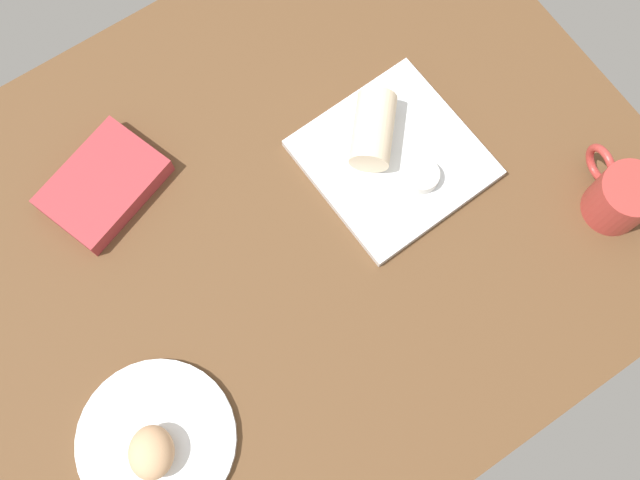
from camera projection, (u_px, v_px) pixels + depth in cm
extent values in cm
cube|color=brown|center=(294.00, 223.00, 110.37)|extent=(110.00, 90.00, 4.00)
cylinder|color=white|center=(157.00, 440.00, 98.26)|extent=(22.01, 22.01, 1.40)
ellipsoid|color=tan|center=(151.00, 453.00, 94.57)|extent=(8.81, 9.19, 5.28)
cube|color=white|center=(393.00, 158.00, 110.52)|extent=(25.58, 25.58, 1.60)
cylinder|color=silver|center=(422.00, 176.00, 107.65)|extent=(5.14, 5.14, 2.10)
cylinder|color=#C15D2F|center=(423.00, 174.00, 106.93)|extent=(4.22, 4.22, 0.40)
cylinder|color=beige|center=(373.00, 130.00, 107.73)|extent=(12.16, 12.54, 6.08)
cube|color=#A53338|center=(104.00, 185.00, 108.28)|extent=(20.67, 17.43, 3.36)
cylinder|color=#B23833|center=(621.00, 198.00, 104.75)|extent=(8.88, 8.88, 8.78)
cylinder|color=#B56845|center=(632.00, 189.00, 101.13)|extent=(7.28, 7.28, 0.40)
torus|color=#B23833|center=(601.00, 164.00, 106.34)|extent=(2.34, 6.58, 6.47)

